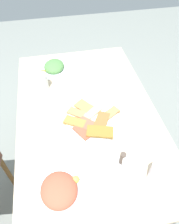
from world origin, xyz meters
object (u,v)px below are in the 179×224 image
(soda_can, at_px, (157,174))
(spoon, at_px, (105,56))
(drinking_glass, at_px, (42,81))
(fork, at_px, (110,56))
(salad_plate_greens, at_px, (59,190))
(dining_table, at_px, (87,122))
(pide_platter, at_px, (92,120))
(condiment_caddy, at_px, (123,164))
(salad_plate_rice, at_px, (54,67))
(paper_napkin, at_px, (107,57))

(soda_can, bearing_deg, spoon, -1.16)
(drinking_glass, height_order, fork, drinking_glass)
(salad_plate_greens, distance_m, fork, 1.03)
(spoon, bearing_deg, dining_table, 156.17)
(dining_table, distance_m, salad_plate_greens, 0.48)
(pide_platter, bearing_deg, soda_can, -152.48)
(salad_plate_greens, height_order, fork, salad_plate_greens)
(dining_table, xyz_separation_m, pide_platter, (-0.07, -0.01, 0.10))
(soda_can, bearing_deg, pide_platter, 27.52)
(fork, distance_m, spoon, 0.04)
(spoon, bearing_deg, drinking_glass, 119.29)
(soda_can, height_order, drinking_glass, soda_can)
(pide_platter, height_order, salad_plate_greens, salad_plate_greens)
(condiment_caddy, bearing_deg, spoon, -8.79)
(salad_plate_rice, height_order, paper_napkin, salad_plate_rice)
(fork, bearing_deg, dining_table, 152.31)
(pide_platter, xyz_separation_m, fork, (0.58, -0.25, -0.01))
(soda_can, distance_m, spoon, 0.95)
(pide_platter, bearing_deg, salad_plate_greens, 148.80)
(drinking_glass, relative_size, fork, 0.52)
(salad_plate_greens, distance_m, condiment_caddy, 0.30)
(paper_napkin, bearing_deg, condiment_caddy, 170.05)
(paper_napkin, bearing_deg, fork, -90.00)
(dining_table, height_order, salad_plate_greens, salad_plate_greens)
(dining_table, distance_m, salad_plate_rice, 0.46)
(dining_table, bearing_deg, pide_platter, -168.84)
(paper_napkin, relative_size, condiment_caddy, 1.20)
(drinking_glass, bearing_deg, salad_plate_rice, -25.18)
(salad_plate_rice, bearing_deg, pide_platter, -162.08)
(dining_table, bearing_deg, salad_plate_greens, 155.02)
(paper_napkin, relative_size, spoon, 0.64)
(paper_napkin, bearing_deg, salad_plate_greens, 154.51)
(spoon, bearing_deg, soda_can, 179.25)
(pide_platter, relative_size, soda_can, 2.60)
(salad_plate_rice, xyz_separation_m, spoon, (0.08, -0.37, -0.02))
(soda_can, xyz_separation_m, paper_napkin, (0.95, -0.04, -0.06))
(salad_plate_rice, distance_m, condiment_caddy, 0.82)
(salad_plate_rice, distance_m, drinking_glass, 0.19)
(paper_napkin, distance_m, spoon, 0.02)
(salad_plate_rice, xyz_separation_m, fork, (0.08, -0.41, -0.02))
(dining_table, xyz_separation_m, paper_napkin, (0.51, -0.25, 0.09))
(drinking_glass, bearing_deg, fork, -62.93)
(salad_plate_greens, xyz_separation_m, spoon, (0.93, -0.42, -0.02))
(dining_table, relative_size, paper_napkin, 10.60)
(dining_table, relative_size, fork, 6.29)
(condiment_caddy, bearing_deg, paper_napkin, -9.95)
(salad_plate_rice, bearing_deg, salad_plate_greens, 176.71)
(soda_can, bearing_deg, paper_napkin, -2.24)
(fork, distance_m, condiment_caddy, 0.88)
(salad_plate_greens, bearing_deg, paper_napkin, -25.49)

